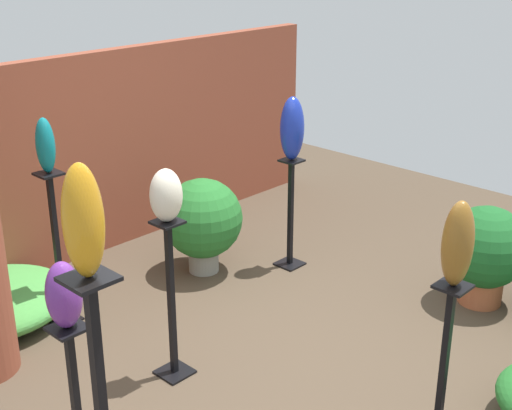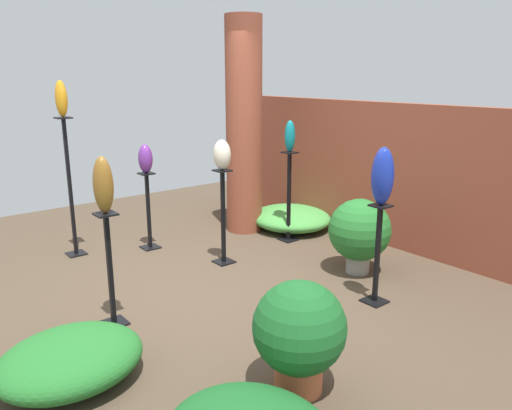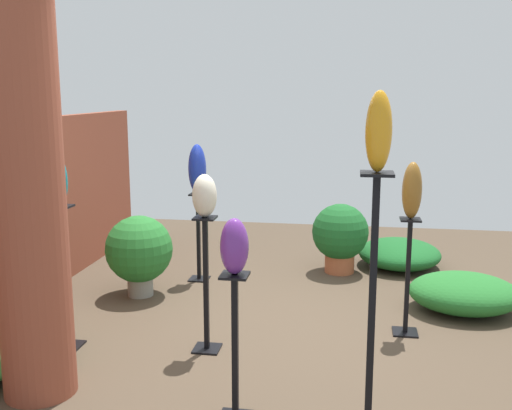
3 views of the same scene
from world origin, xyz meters
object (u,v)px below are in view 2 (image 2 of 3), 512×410
at_px(pedestal_ivory, 223,221).
at_px(art_vase_cobalt, 383,176).
at_px(potted_plant_walkway_edge, 299,331).
at_px(art_vase_amber, 61,99).
at_px(pedestal_bronze, 110,275).
at_px(pedestal_cobalt, 377,259).
at_px(art_vase_violet, 145,159).
at_px(potted_plant_front_right, 359,231).
at_px(pedestal_teal, 289,201).
at_px(pedestal_amber, 70,193).
at_px(art_vase_ivory, 222,155).
at_px(brick_pillar, 244,127).
at_px(pedestal_violet, 149,215).
at_px(art_vase_bronze, 103,185).
at_px(art_vase_teal, 290,136).

bearing_deg(pedestal_ivory, art_vase_cobalt, 16.47).
bearing_deg(potted_plant_walkway_edge, art_vase_amber, -176.28).
height_order(pedestal_bronze, pedestal_ivory, pedestal_ivory).
distance_m(pedestal_cobalt, art_vase_violet, 2.84).
bearing_deg(art_vase_amber, potted_plant_front_right, 41.46).
distance_m(pedestal_bronze, pedestal_ivory, 1.62).
relative_size(art_vase_cobalt, art_vase_violet, 1.53).
bearing_deg(pedestal_teal, pedestal_bronze, -75.23).
distance_m(art_vase_cobalt, potted_plant_walkway_edge, 1.70).
bearing_deg(pedestal_ivory, pedestal_teal, 96.25).
xyz_separation_m(pedestal_amber, potted_plant_front_right, (2.38, 2.11, -0.28)).
bearing_deg(art_vase_cobalt, pedestal_ivory, -163.53).
xyz_separation_m(pedestal_ivory, art_vase_ivory, (0.00, 0.00, 0.72)).
relative_size(art_vase_cobalt, art_vase_amber, 1.30).
bearing_deg(pedestal_amber, art_vase_amber, 0.00).
xyz_separation_m(brick_pillar, pedestal_teal, (0.69, 0.15, -0.85)).
bearing_deg(pedestal_violet, pedestal_ivory, 23.43).
distance_m(pedestal_bronze, pedestal_amber, 1.90).
height_order(pedestal_bronze, pedestal_amber, pedestal_amber).
bearing_deg(potted_plant_walkway_edge, art_vase_ivory, 156.39).
bearing_deg(art_vase_bronze, potted_plant_walkway_edge, 19.60).
height_order(pedestal_ivory, art_vase_amber, art_vase_amber).
bearing_deg(art_vase_amber, art_vase_cobalt, 29.50).
bearing_deg(pedestal_ivory, potted_plant_walkway_edge, -23.61).
bearing_deg(pedestal_bronze, pedestal_violet, 143.47).
relative_size(pedestal_teal, art_vase_violet, 3.37).
distance_m(pedestal_bronze, pedestal_cobalt, 2.30).
height_order(pedestal_cobalt, art_vase_bronze, art_vase_bronze).
xyz_separation_m(art_vase_violet, potted_plant_front_right, (2.04, 1.34, -0.63)).
distance_m(pedestal_ivory, art_vase_amber, 2.16).
height_order(pedestal_teal, art_vase_teal, art_vase_teal).
bearing_deg(pedestal_bronze, art_vase_ivory, 110.40).
distance_m(art_vase_bronze, art_vase_amber, 1.96).
relative_size(pedestal_cobalt, art_vase_amber, 2.36).
distance_m(pedestal_cobalt, pedestal_teal, 1.88).
xyz_separation_m(brick_pillar, art_vase_cobalt, (2.48, -0.43, -0.19)).
distance_m(art_vase_cobalt, art_vase_ivory, 1.74).
relative_size(pedestal_bronze, art_vase_teal, 2.57).
height_order(pedestal_cobalt, potted_plant_front_right, pedestal_cobalt).
bearing_deg(art_vase_cobalt, art_vase_violet, -160.95).
bearing_deg(pedestal_violet, potted_plant_walkway_edge, -9.89).
bearing_deg(art_vase_bronze, pedestal_amber, 169.31).
relative_size(pedestal_bronze, art_vase_cobalt, 1.90).
bearing_deg(art_vase_teal, brick_pillar, -167.73).
height_order(pedestal_violet, art_vase_bronze, art_vase_bronze).
distance_m(pedestal_cobalt, pedestal_amber, 3.40).
height_order(pedestal_violet, art_vase_teal, art_vase_teal).
relative_size(pedestal_bronze, potted_plant_front_right, 1.22).
relative_size(brick_pillar, art_vase_ivory, 8.55).
bearing_deg(pedestal_bronze, art_vase_teal, 104.77).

